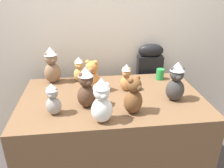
{
  "coord_description": "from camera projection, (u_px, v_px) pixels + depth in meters",
  "views": [
    {
      "loc": [
        -0.21,
        -1.5,
        1.68
      ],
      "look_at": [
        0.0,
        0.25,
        0.88
      ],
      "focal_mm": 36.44,
      "sensor_mm": 36.0,
      "label": 1
    }
  ],
  "objects": [
    {
      "name": "wall_back",
      "position": [
        104.0,
        20.0,
        2.42
      ],
      "size": [
        7.0,
        0.08,
        2.6
      ],
      "primitive_type": "cube",
      "color": "silver",
      "rests_on": "ground_plane"
    },
    {
      "name": "display_table",
      "position": [
        112.0,
        132.0,
        2.14
      ],
      "size": [
        1.58,
        0.95,
        0.76
      ],
      "primitive_type": "cube",
      "color": "brown",
      "rests_on": "ground_plane"
    },
    {
      "name": "instrument_case",
      "position": [
        148.0,
        87.0,
        2.68
      ],
      "size": [
        0.29,
        0.13,
        1.06
      ],
      "rotation": [
        0.0,
        0.0,
        -0.05
      ],
      "color": "black",
      "rests_on": "ground_plane"
    },
    {
      "name": "teddy_bear_honey",
      "position": [
        79.0,
        70.0,
        2.24
      ],
      "size": [
        0.13,
        0.12,
        0.25
      ],
      "rotation": [
        0.0,
        0.0,
        0.18
      ],
      "color": "tan",
      "rests_on": "display_table"
    },
    {
      "name": "teddy_bear_ash",
      "position": [
        53.0,
        100.0,
        1.67
      ],
      "size": [
        0.13,
        0.12,
        0.25
      ],
      "rotation": [
        0.0,
        0.0,
        -0.17
      ],
      "color": "gray",
      "rests_on": "display_table"
    },
    {
      "name": "teddy_bear_charcoal",
      "position": [
        176.0,
        82.0,
        1.86
      ],
      "size": [
        0.16,
        0.14,
        0.34
      ],
      "rotation": [
        0.0,
        0.0,
        -0.07
      ],
      "color": "#383533",
      "rests_on": "display_table"
    },
    {
      "name": "teddy_bear_ginger",
      "position": [
        92.0,
        77.0,
        2.02
      ],
      "size": [
        0.18,
        0.17,
        0.3
      ],
      "rotation": [
        0.0,
        0.0,
        -0.27
      ],
      "color": "#D17F3D",
      "rests_on": "display_table"
    },
    {
      "name": "teddy_bear_snow",
      "position": [
        102.0,
        101.0,
        1.57
      ],
      "size": [
        0.18,
        0.16,
        0.34
      ],
      "rotation": [
        0.0,
        0.0,
        0.23
      ],
      "color": "white",
      "rests_on": "display_table"
    },
    {
      "name": "teddy_bear_cocoa",
      "position": [
        86.0,
        88.0,
        1.76
      ],
      "size": [
        0.19,
        0.18,
        0.34
      ],
      "rotation": [
        0.0,
        0.0,
        0.45
      ],
      "color": "#4C3323",
      "rests_on": "display_table"
    },
    {
      "name": "teddy_bear_chestnut",
      "position": [
        133.0,
        96.0,
        1.69
      ],
      "size": [
        0.2,
        0.19,
        0.3
      ],
      "rotation": [
        0.0,
        0.0,
        0.6
      ],
      "color": "brown",
      "rests_on": "display_table"
    },
    {
      "name": "teddy_bear_caramel",
      "position": [
        126.0,
        78.0,
        2.05
      ],
      "size": [
        0.15,
        0.14,
        0.25
      ],
      "rotation": [
        0.0,
        0.0,
        -0.57
      ],
      "color": "#B27A42",
      "rests_on": "display_table"
    },
    {
      "name": "teddy_bear_mocha",
      "position": [
        52.0,
        66.0,
        2.19
      ],
      "size": [
        0.21,
        0.2,
        0.36
      ],
      "rotation": [
        0.0,
        0.0,
        0.56
      ],
      "color": "#7F6047",
      "rests_on": "display_table"
    },
    {
      "name": "party_cup_green",
      "position": [
        160.0,
        74.0,
        2.31
      ],
      "size": [
        0.08,
        0.08,
        0.11
      ],
      "primitive_type": "cylinder",
      "color": "#238C3D",
      "rests_on": "display_table"
    }
  ]
}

